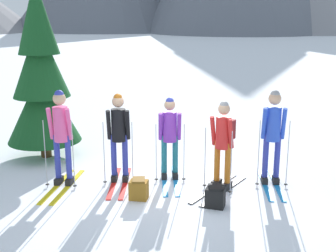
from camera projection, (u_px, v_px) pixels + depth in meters
name	position (u px, v px, depth m)	size (l,w,h in m)	color
ground_plane	(164.00, 185.00, 8.61)	(400.00, 400.00, 0.00)	white
skier_in_pink	(61.00, 133.00, 8.38)	(0.61, 1.78, 1.85)	yellow
skier_in_black	(119.00, 134.00, 8.56)	(0.61, 1.67, 1.76)	red
skier_in_purple	(170.00, 136.00, 8.71)	(0.61, 1.66, 1.65)	#1E84D1
skier_in_red	(223.00, 140.00, 8.23)	(1.28, 1.57, 1.69)	black
skier_in_blue	(273.00, 131.00, 8.45)	(0.61, 1.61, 1.84)	#1E84D1
pine_tree_near	(41.00, 78.00, 9.87)	(1.64, 1.64, 3.97)	#51381E
backpack_on_snow_front	(215.00, 197.00, 7.61)	(0.38, 0.33, 0.38)	black
backpack_on_snow_beside	(139.00, 189.00, 7.94)	(0.36, 0.30, 0.38)	#99661E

